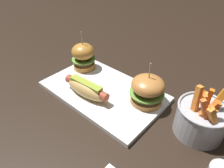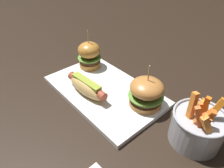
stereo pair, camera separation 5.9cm
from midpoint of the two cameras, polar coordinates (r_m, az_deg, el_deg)
The scene contains 6 objects.
ground_plane at distance 0.65m, azimuth 0.42°, elevation -2.44°, with size 3.00×3.00×0.00m, color black.
platter_main at distance 0.64m, azimuth 0.42°, elevation -1.96°, with size 0.38×0.23×0.01m, color white.
hot_dog at distance 0.61m, azimuth -4.41°, elevation -0.79°, with size 0.16×0.06×0.05m.
slider_left at distance 0.73m, azimuth -4.13°, elevation 8.22°, with size 0.08×0.08×0.14m.
slider_right at distance 0.57m, azimuth 12.63°, elevation -2.45°, with size 0.10×0.10×0.13m.
fries_bucket at distance 0.53m, azimuth 26.07°, elevation -11.01°, with size 0.13×0.13×0.14m.
Camera 2 is at (0.40, -0.32, 0.41)m, focal length 32.27 mm.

